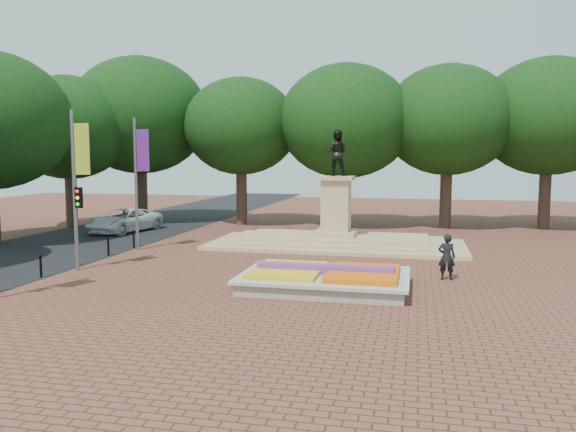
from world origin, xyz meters
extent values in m
plane|color=brown|center=(0.00, 0.00, 0.00)|extent=(90.00, 90.00, 0.00)
cube|color=black|center=(-15.00, 5.00, 0.01)|extent=(9.00, 90.00, 0.02)
cube|color=gray|center=(1.00, -2.00, 0.23)|extent=(6.00, 4.00, 0.45)
cube|color=beige|center=(1.00, -2.00, 0.50)|extent=(6.30, 4.30, 0.12)
cube|color=orange|center=(2.45, -2.00, 0.63)|extent=(2.60, 3.40, 0.22)
cube|color=yellow|center=(-0.45, -2.00, 0.62)|extent=(2.60, 3.40, 0.18)
cube|color=#6E3594|center=(1.00, -2.00, 0.72)|extent=(5.20, 0.55, 0.38)
cube|color=tan|center=(0.00, 8.00, 0.10)|extent=(14.00, 6.00, 0.20)
cube|color=tan|center=(0.00, 8.00, 0.30)|extent=(12.00, 5.00, 0.20)
cube|color=tan|center=(0.00, 8.00, 0.50)|extent=(10.00, 4.00, 0.20)
cube|color=tan|center=(0.00, 8.00, 0.75)|extent=(2.20, 2.20, 0.30)
cube|color=tan|center=(0.00, 8.00, 2.30)|extent=(1.50, 1.50, 2.80)
cube|color=tan|center=(0.00, 8.00, 3.80)|extent=(1.90, 1.90, 0.20)
imported|color=black|center=(0.00, 8.00, 5.15)|extent=(1.22, 0.95, 2.50)
cylinder|color=#34241C|center=(-16.00, 18.00, 2.00)|extent=(0.80, 0.80, 4.00)
ellipsoid|color=black|center=(-16.00, 18.00, 6.69)|extent=(8.80, 8.80, 7.48)
cylinder|color=#34241C|center=(-8.00, 18.00, 2.00)|extent=(0.80, 0.80, 4.00)
ellipsoid|color=black|center=(-8.00, 18.00, 6.69)|extent=(8.80, 8.80, 7.48)
cylinder|color=#34241C|center=(-1.00, 18.00, 2.00)|extent=(0.80, 0.80, 4.00)
ellipsoid|color=black|center=(-1.00, 18.00, 6.69)|extent=(8.80, 8.80, 7.48)
cylinder|color=#34241C|center=(6.00, 18.00, 2.00)|extent=(0.80, 0.80, 4.00)
ellipsoid|color=black|center=(6.00, 18.00, 6.69)|extent=(8.80, 8.80, 7.48)
cylinder|color=#34241C|center=(13.00, 18.00, 2.00)|extent=(0.80, 0.80, 4.00)
ellipsoid|color=black|center=(13.00, 18.00, 6.69)|extent=(8.80, 8.80, 7.48)
cylinder|color=#34241C|center=(-19.50, 13.00, 1.92)|extent=(0.80, 0.80, 3.84)
ellipsoid|color=black|center=(-19.50, 13.00, 6.41)|extent=(8.40, 8.40, 7.14)
cylinder|color=slate|center=(-10.20, -1.00, 3.50)|extent=(0.16, 0.16, 7.00)
cube|color=#93AD22|center=(-9.75, -1.00, 5.30)|extent=(0.70, 0.04, 2.20)
cylinder|color=slate|center=(-10.20, 4.50, 3.50)|extent=(0.16, 0.16, 7.00)
cube|color=#581C77|center=(-9.75, 4.50, 5.30)|extent=(0.70, 0.04, 2.20)
cube|color=black|center=(-10.00, -1.00, 3.20)|extent=(0.28, 0.18, 0.90)
cylinder|color=black|center=(-10.70, -2.80, 0.45)|extent=(0.10, 0.10, 0.90)
sphere|color=black|center=(-10.70, -2.80, 0.92)|extent=(0.12, 0.12, 0.12)
cylinder|color=black|center=(-10.70, -0.20, 0.45)|extent=(0.10, 0.10, 0.90)
sphere|color=black|center=(-10.70, -0.20, 0.92)|extent=(0.12, 0.12, 0.12)
cylinder|color=black|center=(-10.70, 2.40, 0.45)|extent=(0.10, 0.10, 0.90)
sphere|color=black|center=(-10.70, 2.40, 0.92)|extent=(0.12, 0.12, 0.12)
cylinder|color=black|center=(-10.70, 5.00, 0.45)|extent=(0.10, 0.10, 0.90)
sphere|color=black|center=(-10.70, 5.00, 0.92)|extent=(0.12, 0.12, 0.12)
imported|color=silver|center=(-14.48, 10.79, 0.76)|extent=(3.60, 5.90, 1.53)
imported|color=black|center=(5.57, 0.55, 0.94)|extent=(0.71, 0.49, 1.88)
camera|label=1|loc=(4.32, -22.66, 4.99)|focal=35.00mm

